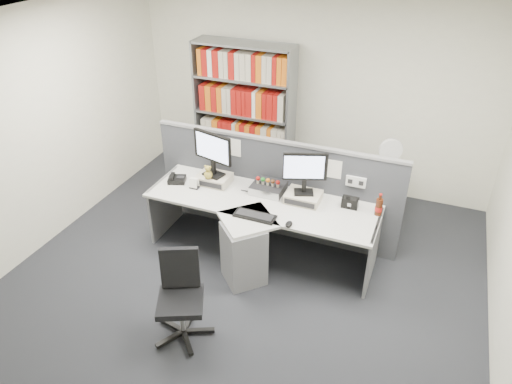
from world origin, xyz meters
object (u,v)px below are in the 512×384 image
at_px(office_chair, 181,293).
at_px(filing_cabinet, 383,198).
at_px(desk, 254,230).
at_px(desk_calendar, 194,184).
at_px(monitor_right, 305,170).
at_px(shelving_unit, 244,116).
at_px(cola_bottle, 379,207).
at_px(desktop_pc, 268,188).
at_px(keyboard, 255,216).
at_px(mouse, 289,224).
at_px(speaker, 350,203).
at_px(monitor_left, 213,151).
at_px(desk_phone, 177,179).
at_px(desk_fan, 390,152).

bearing_deg(office_chair, filing_cabinet, 60.68).
bearing_deg(desk, desk_calendar, 167.67).
relative_size(monitor_right, shelving_unit, 0.24).
bearing_deg(filing_cabinet, cola_bottle, -87.13).
relative_size(desktop_pc, keyboard, 0.81).
xyz_separation_m(keyboard, desk_calendar, (-0.88, 0.29, 0.04)).
xyz_separation_m(monitor_right, keyboard, (-0.38, -0.50, -0.37)).
bearing_deg(desk_calendar, mouse, -13.96).
bearing_deg(speaker, monitor_right, -172.92).
bearing_deg(keyboard, monitor_left, 145.40).
relative_size(desk, monitor_right, 5.36).
xyz_separation_m(desktop_pc, keyboard, (0.05, -0.54, -0.03)).
bearing_deg(desk_phone, filing_cabinet, 26.95).
bearing_deg(shelving_unit, desk_fan, -12.07).
bearing_deg(desktop_pc, monitor_left, -176.68).
height_order(desk_fan, office_chair, desk_fan).
bearing_deg(desktop_pc, mouse, -51.90).
bearing_deg(shelving_unit, filing_cabinet, -12.07).
distance_m(desk_calendar, speaker, 1.78).
relative_size(monitor_left, desk_calendar, 4.15).
bearing_deg(desk_calendar, monitor_left, 53.04).
height_order(monitor_left, mouse, monitor_left).
relative_size(desk, desktop_pc, 7.11).
bearing_deg(desk_calendar, desk, -12.33).
relative_size(desk, desk_fan, 5.52).
bearing_deg(monitor_right, office_chair, -113.56).
height_order(monitor_left, office_chair, monitor_left).
relative_size(desk, desk_phone, 10.47).
bearing_deg(filing_cabinet, desk_phone, -153.05).
xyz_separation_m(mouse, shelving_unit, (-1.34, 1.98, 0.24)).
bearing_deg(cola_bottle, desktop_pc, 179.73).
distance_m(monitor_left, filing_cabinet, 2.27).
bearing_deg(mouse, cola_bottle, 34.20).
distance_m(desk, desktop_pc, 0.53).
xyz_separation_m(desktop_pc, desk_calendar, (-0.82, -0.24, 0.01)).
distance_m(monitor_right, cola_bottle, 0.87).
bearing_deg(keyboard, filing_cabinet, 52.91).
height_order(desktop_pc, desk_phone, desktop_pc).
xyz_separation_m(mouse, desk_fan, (0.76, 1.53, 0.25)).
bearing_deg(shelving_unit, monitor_right, -47.71).
distance_m(desk_phone, speaker, 2.04).
height_order(monitor_left, monitor_right, monitor_left).
height_order(monitor_right, keyboard, monitor_right).
height_order(monitor_left, desk_phone, monitor_left).
bearing_deg(desk, shelving_unit, 115.96).
bearing_deg(cola_bottle, filing_cabinet, 92.87).
xyz_separation_m(cola_bottle, filing_cabinet, (-0.05, 0.98, -0.47)).
height_order(desktop_pc, mouse, desktop_pc).
bearing_deg(desk, filing_cabinet, 49.39).
distance_m(keyboard, filing_cabinet, 1.94).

